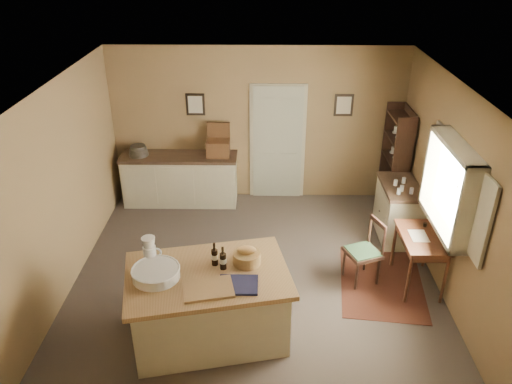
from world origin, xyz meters
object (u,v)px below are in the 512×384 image
work_island (208,303)px  desk_chair (363,253)px  sideboard (181,178)px  writing_desk (421,242)px  shelving_unit (398,162)px  right_cabinet (398,211)px

work_island → desk_chair: bearing=17.0°
sideboard → writing_desk: size_ratio=2.25×
sideboard → shelving_unit: bearing=-3.1°
desk_chair → work_island: bearing=-172.2°
sideboard → writing_desk: bearing=-32.8°
desk_chair → right_cabinet: (0.74, 1.15, 0.01)m
sideboard → shelving_unit: shelving_unit is taller
work_island → shelving_unit: (2.87, 3.12, 0.42)m
right_cabinet → shelving_unit: shelving_unit is taller
sideboard → right_cabinet: (3.54, -1.08, -0.02)m
desk_chair → shelving_unit: shelving_unit is taller
writing_desk → sideboard: bearing=147.2°
sideboard → desk_chair: size_ratio=2.21×
work_island → sideboard: size_ratio=1.01×
right_cabinet → work_island: bearing=-140.6°
sideboard → desk_chair: sideboard is taller
desk_chair → shelving_unit: 2.26m
writing_desk → desk_chair: (-0.74, 0.06, -0.22)m
right_cabinet → writing_desk: bearing=-90.0°
writing_desk → work_island: bearing=-159.2°
work_island → desk_chair: (1.98, 1.10, -0.03)m
work_island → writing_desk: 2.92m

